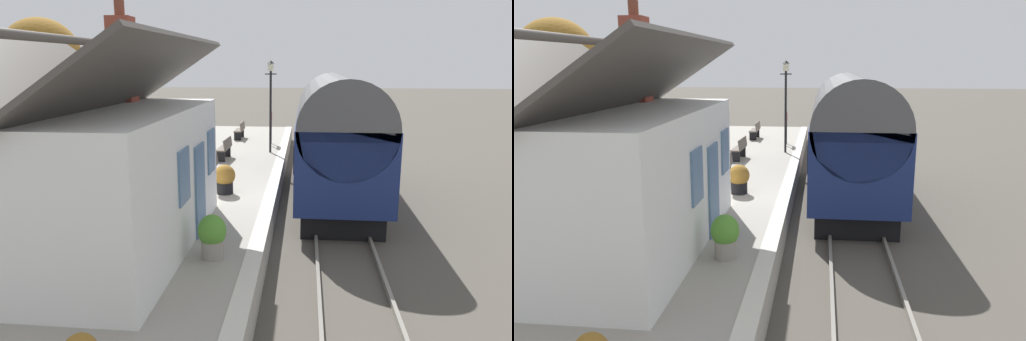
# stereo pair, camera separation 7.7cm
# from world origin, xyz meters

# --- Properties ---
(ground_plane) EXTENTS (160.00, 160.00, 0.00)m
(ground_plane) POSITION_xyz_m (0.00, 0.00, 0.00)
(ground_plane) COLOR #4C473F
(platform) EXTENTS (32.00, 5.94, 0.81)m
(platform) POSITION_xyz_m (0.00, 3.97, 0.41)
(platform) COLOR gray
(platform) RESTS_ON ground
(platform_edge_coping) EXTENTS (32.00, 0.36, 0.02)m
(platform_edge_coping) POSITION_xyz_m (0.00, 1.18, 0.82)
(platform_edge_coping) COLOR beige
(platform_edge_coping) RESTS_ON platform
(rail_near) EXTENTS (52.00, 0.08, 0.14)m
(rail_near) POSITION_xyz_m (0.00, -1.62, 0.07)
(rail_near) COLOR gray
(rail_near) RESTS_ON ground
(rail_far) EXTENTS (52.00, 0.08, 0.14)m
(rail_far) POSITION_xyz_m (0.00, -0.18, 0.07)
(rail_far) COLOR gray
(rail_far) RESTS_ON ground
(train) EXTENTS (8.40, 2.73, 4.32)m
(train) POSITION_xyz_m (2.47, -0.90, 2.21)
(train) COLOR black
(train) RESTS_ON ground
(station_building) EXTENTS (6.92, 4.35, 5.34)m
(station_building) POSITION_xyz_m (-4.33, 4.61, 2.42)
(station_building) COLOR white
(station_building) RESTS_ON platform
(bench_mid_platform) EXTENTS (1.40, 0.44, 0.88)m
(bench_mid_platform) POSITION_xyz_m (11.01, 3.55, 1.29)
(bench_mid_platform) COLOR brown
(bench_mid_platform) RESTS_ON platform
(bench_by_lamp) EXTENTS (1.40, 0.44, 0.88)m
(bench_by_lamp) POSITION_xyz_m (1.71, 3.34, 1.29)
(bench_by_lamp) COLOR brown
(bench_by_lamp) RESTS_ON platform
(bench_platform_end) EXTENTS (1.42, 0.50, 0.88)m
(bench_platform_end) POSITION_xyz_m (5.50, 3.45, 1.29)
(bench_platform_end) COLOR brown
(bench_platform_end) RESTS_ON platform
(planter_corner_building) EXTENTS (0.58, 0.58, 0.92)m
(planter_corner_building) POSITION_xyz_m (-4.72, 2.01, 1.29)
(planter_corner_building) COLOR gray
(planter_corner_building) RESTS_ON platform
(planter_by_door) EXTENTS (0.64, 0.64, 0.89)m
(planter_by_door) POSITION_xyz_m (0.21, 2.57, 1.28)
(planter_by_door) COLOR black
(planter_by_door) RESTS_ON platform
(lamp_post_platform) EXTENTS (0.32, 0.50, 4.01)m
(lamp_post_platform) POSITION_xyz_m (7.24, 1.70, 3.58)
(lamp_post_platform) COLOR black
(lamp_post_platform) RESTS_ON platform
(station_sign_board) EXTENTS (0.96, 0.06, 1.57)m
(station_sign_board) POSITION_xyz_m (9.34, 1.84, 2.00)
(station_sign_board) COLOR black
(station_sign_board) RESTS_ON platform
(tree_behind_building) EXTENTS (2.94, 3.12, 6.41)m
(tree_behind_building) POSITION_xyz_m (4.33, 10.39, 4.82)
(tree_behind_building) COLOR #4C3828
(tree_behind_building) RESTS_ON ground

